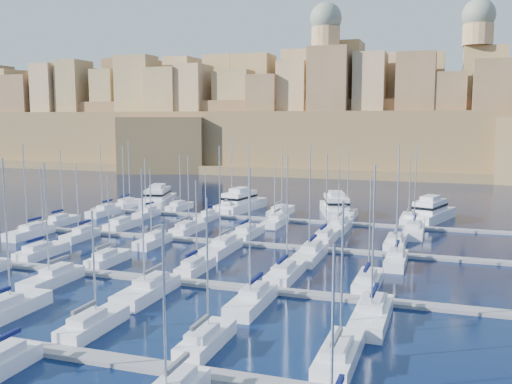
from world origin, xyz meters
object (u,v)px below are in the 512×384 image
(sailboat_2, at_px, (6,309))
(motor_yacht_a, at_px, (158,198))
(motor_yacht_d, at_px, (431,212))
(sailboat_4, at_px, (206,340))
(motor_yacht_c, at_px, (336,207))
(motor_yacht_b, at_px, (241,203))

(sailboat_2, height_order, motor_yacht_a, sailboat_2)
(sailboat_2, height_order, motor_yacht_d, sailboat_2)
(motor_yacht_d, bearing_deg, sailboat_4, -103.09)
(sailboat_2, distance_m, motor_yacht_c, 72.28)
(motor_yacht_c, bearing_deg, sailboat_4, -88.22)
(sailboat_2, distance_m, motor_yacht_d, 78.84)
(sailboat_4, bearing_deg, motor_yacht_a, 121.13)
(sailboat_4, height_order, motor_yacht_c, sailboat_4)
(sailboat_2, relative_size, motor_yacht_d, 1.00)
(motor_yacht_c, xyz_separation_m, motor_yacht_d, (18.42, -0.54, -0.00))
(sailboat_2, distance_m, sailboat_4, 21.92)
(motor_yacht_a, bearing_deg, motor_yacht_c, 0.33)
(sailboat_2, distance_m, motor_yacht_b, 69.19)
(sailboat_2, bearing_deg, motor_yacht_c, 74.17)
(sailboat_4, xyz_separation_m, motor_yacht_d, (16.24, 69.85, 1.00))
(motor_yacht_b, relative_size, motor_yacht_d, 1.01)
(motor_yacht_a, bearing_deg, motor_yacht_b, -0.36)
(motor_yacht_a, bearing_deg, sailboat_2, -73.54)
(motor_yacht_a, xyz_separation_m, motor_yacht_d, (58.61, -0.31, -0.00))
(motor_yacht_d, bearing_deg, motor_yacht_c, 178.34)
(motor_yacht_b, bearing_deg, motor_yacht_a, 179.64)
(motor_yacht_a, distance_m, motor_yacht_c, 40.19)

